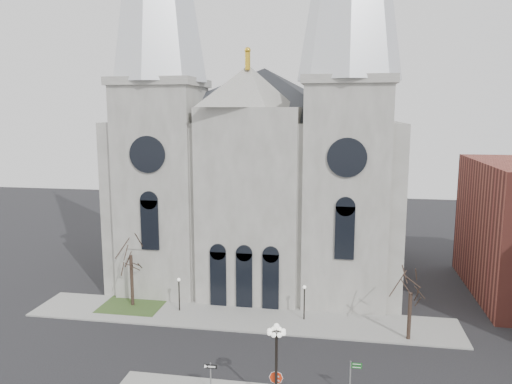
% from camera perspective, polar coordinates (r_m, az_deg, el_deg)
% --- Properties ---
extents(ground, '(160.00, 160.00, 0.00)m').
position_cam_1_polar(ground, '(38.56, -5.45, -20.61)').
color(ground, black).
rests_on(ground, ground).
extents(sidewalk_far, '(40.00, 6.00, 0.14)m').
position_cam_1_polar(sidewalk_far, '(48.10, -1.91, -14.14)').
color(sidewalk_far, gray).
rests_on(sidewalk_far, ground).
extents(grass_patch, '(6.00, 5.00, 0.18)m').
position_cam_1_polar(grass_patch, '(52.15, -13.89, -12.47)').
color(grass_patch, '#304A1F').
rests_on(grass_patch, ground).
extents(cathedral, '(33.00, 26.66, 54.00)m').
position_cam_1_polar(cathedral, '(55.79, 0.48, 8.57)').
color(cathedral, gray).
rests_on(cathedral, ground).
extents(tree_left, '(3.20, 3.20, 7.50)m').
position_cam_1_polar(tree_left, '(50.40, -14.14, -6.66)').
color(tree_left, black).
rests_on(tree_left, ground).
extents(tree_right, '(3.20, 3.20, 6.00)m').
position_cam_1_polar(tree_right, '(44.16, 17.27, -10.63)').
color(tree_right, black).
rests_on(tree_right, ground).
extents(ped_lamp_left, '(0.32, 0.32, 3.26)m').
position_cam_1_polar(ped_lamp_left, '(49.19, -8.79, -10.86)').
color(ped_lamp_left, black).
rests_on(ped_lamp_left, sidewalk_far).
extents(ped_lamp_right, '(0.32, 0.32, 3.26)m').
position_cam_1_polar(ped_lamp_right, '(46.94, 5.55, -11.81)').
color(ped_lamp_right, black).
rests_on(ped_lamp_right, sidewalk_far).
extents(stop_sign, '(0.86, 0.37, 2.54)m').
position_cam_1_polar(stop_sign, '(34.41, 2.33, -20.80)').
color(stop_sign, slate).
rests_on(stop_sign, sidewalk_near).
extents(globe_lamp, '(1.54, 1.54, 5.87)m').
position_cam_1_polar(globe_lamp, '(33.31, 2.34, -18.20)').
color(globe_lamp, black).
rests_on(globe_lamp, sidewalk_near).
extents(one_way_sign, '(0.92, 0.09, 2.10)m').
position_cam_1_polar(one_way_sign, '(36.31, -5.21, -19.81)').
color(one_way_sign, slate).
rests_on(one_way_sign, sidewalk_near).
extents(street_name_sign, '(0.80, 0.10, 2.50)m').
position_cam_1_polar(street_name_sign, '(36.28, 10.87, -19.91)').
color(street_name_sign, slate).
rests_on(street_name_sign, sidewalk_near).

